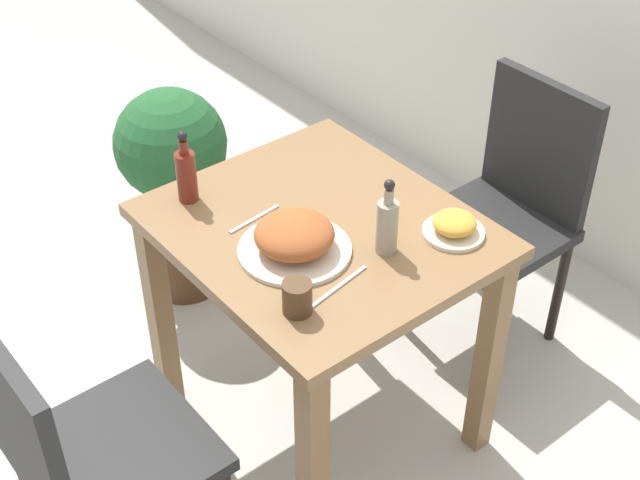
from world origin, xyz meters
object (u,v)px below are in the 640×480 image
at_px(condiment_bottle, 186,174).
at_px(food_plate, 294,238).
at_px(sauce_bottle, 387,224).
at_px(side_plate, 454,226).
at_px(chair_near, 82,451).
at_px(chair_far, 509,203).
at_px(potted_plant_left, 174,176).
at_px(drink_cup, 297,298).

bearing_deg(condiment_bottle, food_plate, 13.01).
bearing_deg(sauce_bottle, side_plate, 71.64).
xyz_separation_m(side_plate, sauce_bottle, (-0.06, -0.18, 0.06)).
bearing_deg(chair_near, chair_far, -88.12).
bearing_deg(chair_far, food_plate, -88.52).
relative_size(food_plate, condiment_bottle, 1.36).
height_order(chair_near, side_plate, chair_near).
bearing_deg(potted_plant_left, food_plate, -9.76).
relative_size(chair_far, drink_cup, 10.94).
bearing_deg(potted_plant_left, side_plate, 11.05).
relative_size(chair_far, sauce_bottle, 4.28).
xyz_separation_m(chair_far, food_plate, (0.02, -0.87, 0.29)).
bearing_deg(food_plate, drink_cup, -35.80).
distance_m(food_plate, sauce_bottle, 0.23).
xyz_separation_m(chair_far, condiment_bottle, (-0.34, -0.95, 0.33)).
xyz_separation_m(chair_far, potted_plant_left, (-0.86, -0.71, -0.04)).
bearing_deg(sauce_bottle, condiment_bottle, -151.94).
height_order(chair_near, chair_far, same).
xyz_separation_m(food_plate, potted_plant_left, (-0.88, 0.15, -0.34)).
distance_m(chair_far, condiment_bottle, 1.06).
bearing_deg(chair_far, side_plate, -66.52).
bearing_deg(chair_near, condiment_bottle, -55.12).
relative_size(sauce_bottle, condiment_bottle, 1.00).
bearing_deg(sauce_bottle, food_plate, -126.98).
xyz_separation_m(chair_near, condiment_bottle, (-0.39, 0.56, 0.33)).
height_order(chair_near, potted_plant_left, chair_near).
relative_size(side_plate, potted_plant_left, 0.21).
xyz_separation_m(chair_near, side_plate, (0.17, 1.00, 0.27)).
relative_size(food_plate, sauce_bottle, 1.36).
distance_m(chair_near, side_plate, 1.05).
relative_size(condiment_bottle, potted_plant_left, 0.27).
distance_m(drink_cup, potted_plant_left, 1.14).
height_order(chair_near, sauce_bottle, sauce_bottle).
height_order(drink_cup, condiment_bottle, condiment_bottle).
bearing_deg(chair_near, food_plate, -87.58).
distance_m(chair_far, drink_cup, 1.06).
relative_size(chair_far, potted_plant_left, 1.15).
xyz_separation_m(chair_near, chair_far, (-0.05, 1.51, 0.00)).
relative_size(chair_near, side_plate, 5.58).
bearing_deg(chair_far, chair_near, -88.12).
distance_m(chair_far, side_plate, 0.61).
relative_size(side_plate, sauce_bottle, 0.77).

